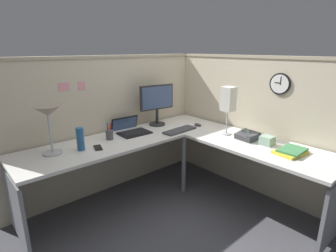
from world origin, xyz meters
name	(u,v)px	position (x,y,z in m)	size (l,w,h in m)	color
ground_plane	(183,202)	(0.00, 0.00, 0.00)	(6.80, 6.80, 0.00)	#47474C
cubicle_wall_back	(111,124)	(-0.36, 0.87, 0.79)	(2.57, 0.12, 1.58)	beige
cubicle_wall_right	(253,125)	(0.87, -0.27, 0.79)	(0.12, 2.37, 1.58)	beige
desk	(177,154)	(-0.15, -0.05, 0.63)	(2.35, 2.15, 0.73)	silver
monitor	(157,102)	(0.16, 0.64, 1.02)	(0.46, 0.20, 0.50)	#232326
laptop	(130,130)	(-0.26, 0.63, 0.75)	(0.36, 0.40, 0.22)	black
keyboard	(180,130)	(0.18, 0.26, 0.74)	(0.43, 0.14, 0.02)	#38383D
computer_mouse	(198,125)	(0.50, 0.27, 0.75)	(0.06, 0.10, 0.03)	#38383D
desk_lamp_dome	(48,115)	(-1.16, 0.53, 1.09)	(0.24, 0.24, 0.44)	#B7BABF
pen_cup	(109,135)	(-0.57, 0.54, 0.78)	(0.08, 0.08, 0.18)	#4C4C51
cell_phone	(98,148)	(-0.78, 0.39, 0.73)	(0.07, 0.14, 0.01)	black
thermos_flask	(80,139)	(-0.92, 0.45, 0.84)	(0.07, 0.07, 0.22)	#26598C
office_phone	(248,136)	(0.52, -0.42, 0.77)	(0.21, 0.22, 0.11)	#38383D
book_stack	(291,151)	(0.48, -0.90, 0.75)	(0.30, 0.24, 0.04)	yellow
desk_lamp_paper	(228,100)	(0.50, -0.16, 1.11)	(0.13, 0.13, 0.53)	#B7BABF
tissue_box	(267,140)	(0.53, -0.64, 0.78)	(0.12, 0.12, 0.09)	#8CAD99
wall_clock	(280,84)	(0.82, -0.56, 1.30)	(0.04, 0.22, 0.22)	black
pinned_note_leftmost	(64,87)	(-0.89, 0.82, 1.28)	(0.11, 0.00, 0.08)	pink
pinned_note_middle	(82,86)	(-0.70, 0.82, 1.28)	(0.07, 0.00, 0.09)	pink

